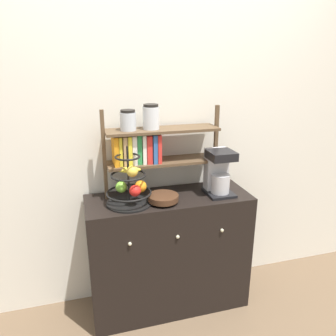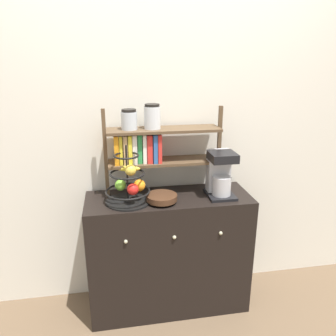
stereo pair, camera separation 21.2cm
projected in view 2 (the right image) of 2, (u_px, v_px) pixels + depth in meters
name	position (u px, v px, depth m)	size (l,w,h in m)	color
ground_plane	(174.00, 322.00, 2.27)	(12.00, 12.00, 0.00)	brown
wall_back	(163.00, 125.00, 2.28)	(7.00, 0.05, 2.60)	silver
sideboard	(169.00, 252.00, 2.33)	(1.11, 0.42, 0.86)	black
coffee_maker	(220.00, 174.00, 2.18)	(0.18, 0.22, 0.31)	black
fruit_stand	(129.00, 185.00, 2.07)	(0.29, 0.29, 0.38)	black
wooden_bowl	(162.00, 198.00, 2.10)	(0.20, 0.20, 0.05)	#422819
shelf_hutch	(148.00, 142.00, 2.15)	(0.79, 0.20, 0.61)	brown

